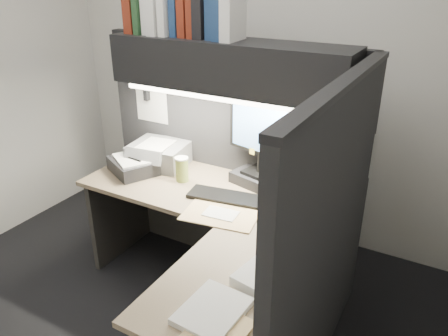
{
  "coord_description": "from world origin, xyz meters",
  "views": [
    {
      "loc": [
        1.41,
        -1.58,
        2.04
      ],
      "look_at": [
        0.23,
        0.51,
        0.94
      ],
      "focal_mm": 35.0,
      "sensor_mm": 36.0,
      "label": 1
    }
  ],
  "objects": [
    {
      "name": "floor",
      "position": [
        0.0,
        0.0,
        0.0
      ],
      "size": [
        3.5,
        3.5,
        0.0
      ],
      "primitive_type": "plane",
      "color": "black",
      "rests_on": "ground"
    },
    {
      "name": "wall_back",
      "position": [
        0.0,
        1.5,
        1.35
      ],
      "size": [
        3.5,
        0.04,
        2.7
      ],
      "primitive_type": "cube",
      "color": "silver",
      "rests_on": "floor"
    },
    {
      "name": "partition_back",
      "position": [
        0.03,
        0.93,
        0.8
      ],
      "size": [
        1.9,
        0.06,
        1.6
      ],
      "primitive_type": "cube",
      "color": "black",
      "rests_on": "floor"
    },
    {
      "name": "partition_right",
      "position": [
        0.98,
        0.18,
        0.8
      ],
      "size": [
        0.06,
        1.5,
        1.6
      ],
      "primitive_type": "cube",
      "color": "black",
      "rests_on": "floor"
    },
    {
      "name": "desk",
      "position": [
        0.43,
        -0.0,
        0.44
      ],
      "size": [
        1.7,
        1.53,
        0.73
      ],
      "color": "#957E5E",
      "rests_on": "floor"
    },
    {
      "name": "overhead_shelf",
      "position": [
        0.12,
        0.75,
        1.5
      ],
      "size": [
        1.55,
        0.34,
        0.3
      ],
      "primitive_type": "cube",
      "color": "black",
      "rests_on": "partition_back"
    },
    {
      "name": "task_light_tube",
      "position": [
        0.12,
        0.61,
        1.33
      ],
      "size": [
        1.32,
        0.04,
        0.04
      ],
      "primitive_type": "cylinder",
      "rotation": [
        0.0,
        1.57,
        0.0
      ],
      "color": "white",
      "rests_on": "overhead_shelf"
    },
    {
      "name": "monitor",
      "position": [
        0.36,
        0.78,
        0.96
      ],
      "size": [
        0.52,
        0.32,
        0.57
      ],
      "rotation": [
        0.0,
        0.0,
        -0.25
      ],
      "color": "black",
      "rests_on": "desk"
    },
    {
      "name": "keyboard",
      "position": [
        0.25,
        0.51,
        0.74
      ],
      "size": [
        0.51,
        0.24,
        0.02
      ],
      "primitive_type": "cube",
      "rotation": [
        0.0,
        0.0,
        0.16
      ],
      "color": "black",
      "rests_on": "desk"
    },
    {
      "name": "mousepad",
      "position": [
        0.73,
        0.47,
        0.73
      ],
      "size": [
        0.26,
        0.24,
        0.0
      ],
      "primitive_type": "cube",
      "rotation": [
        0.0,
        0.0,
        -0.2
      ],
      "color": "navy",
      "rests_on": "desk"
    },
    {
      "name": "mouse",
      "position": [
        0.73,
        0.47,
        0.75
      ],
      "size": [
        0.08,
        0.11,
        0.04
      ],
      "primitive_type": "ellipsoid",
      "rotation": [
        0.0,
        0.0,
        0.15
      ],
      "color": "black",
      "rests_on": "mousepad"
    },
    {
      "name": "telephone",
      "position": [
        0.61,
        0.65,
        0.77
      ],
      "size": [
        0.27,
        0.28,
        0.09
      ],
      "primitive_type": "cube",
      "rotation": [
        0.0,
        0.0,
        -0.29
      ],
      "color": "beige",
      "rests_on": "desk"
    },
    {
      "name": "coffee_cup",
      "position": [
        -0.13,
        0.59,
        0.81
      ],
      "size": [
        0.09,
        0.09,
        0.16
      ],
      "primitive_type": "cylinder",
      "rotation": [
        0.0,
        0.0,
        0.13
      ],
      "color": "#A9B548",
      "rests_on": "desk"
    },
    {
      "name": "printer",
      "position": [
        -0.43,
        0.74,
        0.81
      ],
      "size": [
        0.43,
        0.38,
        0.16
      ],
      "primitive_type": "cube",
      "rotation": [
        0.0,
        0.0,
        0.14
      ],
      "color": "gray",
      "rests_on": "desk"
    },
    {
      "name": "notebook_stack",
      "position": [
        -0.51,
        0.53,
        0.78
      ],
      "size": [
        0.41,
        0.38,
        0.1
      ],
      "primitive_type": "cube",
      "rotation": [
        0.0,
        0.0,
        -0.46
      ],
      "color": "black",
      "rests_on": "desk"
    },
    {
      "name": "open_folder",
      "position": [
        0.32,
        0.32,
        0.73
      ],
      "size": [
        0.47,
        0.35,
        0.01
      ],
      "primitive_type": "cube",
      "rotation": [
        0.0,
        0.0,
        0.16
      ],
      "color": "tan",
      "rests_on": "desk"
    },
    {
      "name": "paper_stack_a",
      "position": [
        0.81,
        -0.11,
        0.76
      ],
      "size": [
        0.3,
        0.27,
        0.05
      ],
      "primitive_type": "cube",
      "rotation": [
        0.0,
        0.0,
        -0.17
      ],
      "color": "white",
      "rests_on": "desk"
    },
    {
      "name": "paper_stack_b",
      "position": [
        0.68,
        -0.39,
        0.74
      ],
      "size": [
        0.25,
        0.31,
        0.03
      ],
      "primitive_type": "cube",
      "rotation": [
        0.0,
        0.0,
        -0.06
      ],
      "color": "white",
      "rests_on": "desk"
    },
    {
      "name": "manila_stack",
      "position": [
        0.75,
        -0.48,
        0.74
      ],
      "size": [
        0.24,
        0.29,
        0.02
      ],
      "primitive_type": "cube",
      "rotation": [
        0.0,
        0.0,
        -0.08
      ],
      "color": "tan",
      "rests_on": "desk"
    },
    {
      "name": "binder_row",
      "position": [
        -0.18,
        0.75,
        1.79
      ],
      "size": [
        0.79,
        0.26,
        0.31
      ],
      "color": "maroon",
      "rests_on": "overhead_shelf"
    },
    {
      "name": "pinned_papers",
      "position": [
        0.42,
        0.56,
        1.05
      ],
      "size": [
        1.76,
        1.31,
        0.51
      ],
      "color": "white",
      "rests_on": "partition_back"
    }
  ]
}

